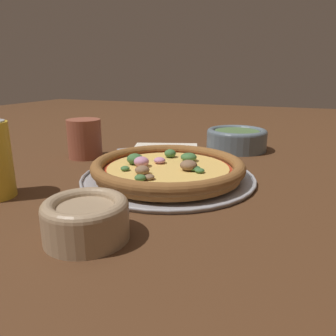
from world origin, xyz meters
TOP-DOWN VIEW (x-y plane):
  - ground_plane at (0.00, 0.00)m, footprint 3.00×3.00m
  - pizza_tray at (0.00, 0.00)m, footprint 0.33×0.33m
  - pizza at (-0.00, -0.00)m, footprint 0.29×0.29m
  - bowl_near at (-0.01, -0.25)m, footprint 0.10×0.10m
  - bowl_far at (0.07, 0.30)m, footprint 0.15×0.15m
  - drinking_cup at (-0.25, 0.08)m, footprint 0.08×0.08m
  - napkin at (-0.11, 0.25)m, footprint 0.19×0.14m
  - fork at (-0.16, 0.22)m, footprint 0.12×0.13m

SIDE VIEW (x-z plane):
  - ground_plane at x=0.00m, z-range 0.00..0.00m
  - fork at x=-0.16m, z-range 0.00..0.00m
  - napkin at x=-0.11m, z-range 0.00..0.01m
  - pizza_tray at x=0.00m, z-range 0.00..0.01m
  - pizza at x=0.00m, z-range 0.00..0.04m
  - bowl_near at x=-0.01m, z-range 0.00..0.05m
  - bowl_far at x=0.07m, z-range 0.00..0.06m
  - drinking_cup at x=-0.25m, z-range 0.00..0.09m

